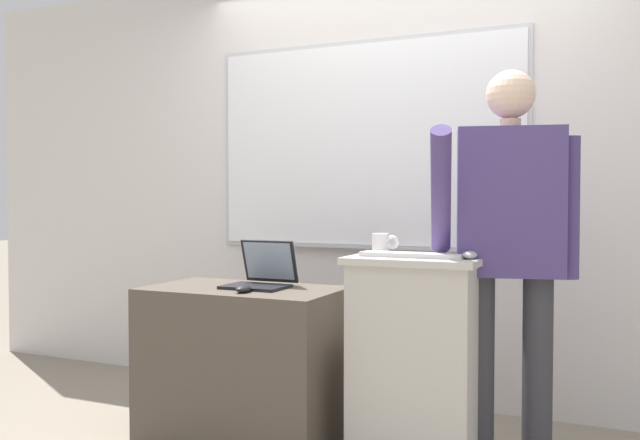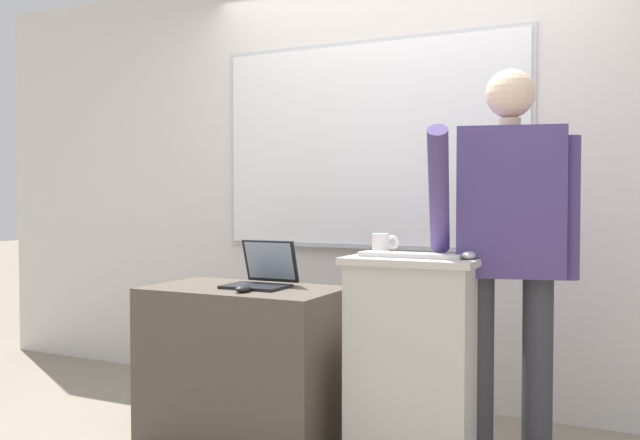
{
  "view_description": "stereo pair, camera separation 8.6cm",
  "coord_description": "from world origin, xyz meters",
  "px_view_note": "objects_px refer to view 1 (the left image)",
  "views": [
    {
      "loc": [
        1.21,
        -2.55,
        1.21
      ],
      "look_at": [
        -0.12,
        0.41,
        1.1
      ],
      "focal_mm": 38.0,
      "sensor_mm": 36.0,
      "label": 1
    },
    {
      "loc": [
        1.29,
        -2.52,
        1.21
      ],
      "look_at": [
        -0.12,
        0.41,
        1.1
      ],
      "focal_mm": 38.0,
      "sensor_mm": 36.0,
      "label": 2
    }
  ],
  "objects_px": {
    "computer_mouse_by_keyboard": "(470,255)",
    "person_presenter": "(509,238)",
    "wireless_keyboard": "(412,255)",
    "lectern_podium": "(416,361)",
    "coffee_mug": "(382,243)",
    "laptop": "(262,274)",
    "side_desk": "(243,365)",
    "computer_mouse_by_laptop": "(243,289)"
  },
  "relations": [
    {
      "from": "computer_mouse_by_keyboard",
      "to": "person_presenter",
      "type": "bearing_deg",
      "value": 47.29
    },
    {
      "from": "wireless_keyboard",
      "to": "computer_mouse_by_keyboard",
      "type": "xyz_separation_m",
      "value": [
        0.25,
        0.02,
        0.01
      ]
    },
    {
      "from": "lectern_podium",
      "to": "wireless_keyboard",
      "type": "bearing_deg",
      "value": -96.92
    },
    {
      "from": "wireless_keyboard",
      "to": "coffee_mug",
      "type": "height_order",
      "value": "coffee_mug"
    },
    {
      "from": "laptop",
      "to": "person_presenter",
      "type": "bearing_deg",
      "value": 5.01
    },
    {
      "from": "person_presenter",
      "to": "wireless_keyboard",
      "type": "xyz_separation_m",
      "value": [
        -0.39,
        -0.17,
        -0.08
      ]
    },
    {
      "from": "person_presenter",
      "to": "laptop",
      "type": "height_order",
      "value": "person_presenter"
    },
    {
      "from": "person_presenter",
      "to": "computer_mouse_by_keyboard",
      "type": "xyz_separation_m",
      "value": [
        -0.14,
        -0.15,
        -0.07
      ]
    },
    {
      "from": "laptop",
      "to": "computer_mouse_by_keyboard",
      "type": "bearing_deg",
      "value": -2.63
    },
    {
      "from": "side_desk",
      "to": "person_presenter",
      "type": "height_order",
      "value": "person_presenter"
    },
    {
      "from": "laptop",
      "to": "computer_mouse_by_keyboard",
      "type": "relative_size",
      "value": 3.01
    },
    {
      "from": "person_presenter",
      "to": "computer_mouse_by_keyboard",
      "type": "height_order",
      "value": "person_presenter"
    },
    {
      "from": "laptop",
      "to": "coffee_mug",
      "type": "xyz_separation_m",
      "value": [
        0.58,
        0.14,
        0.16
      ]
    },
    {
      "from": "lectern_podium",
      "to": "wireless_keyboard",
      "type": "xyz_separation_m",
      "value": [
        -0.01,
        -0.05,
        0.48
      ]
    },
    {
      "from": "side_desk",
      "to": "computer_mouse_by_laptop",
      "type": "relative_size",
      "value": 9.56
    },
    {
      "from": "person_presenter",
      "to": "computer_mouse_by_laptop",
      "type": "distance_m",
      "value": 1.23
    },
    {
      "from": "side_desk",
      "to": "wireless_keyboard",
      "type": "bearing_deg",
      "value": 0.4
    },
    {
      "from": "wireless_keyboard",
      "to": "side_desk",
      "type": "bearing_deg",
      "value": -179.6
    },
    {
      "from": "side_desk",
      "to": "computer_mouse_by_laptop",
      "type": "height_order",
      "value": "computer_mouse_by_laptop"
    },
    {
      "from": "lectern_podium",
      "to": "laptop",
      "type": "relative_size",
      "value": 3.15
    },
    {
      "from": "laptop",
      "to": "wireless_keyboard",
      "type": "xyz_separation_m",
      "value": [
        0.79,
        -0.07,
        0.13
      ]
    },
    {
      "from": "side_desk",
      "to": "coffee_mug",
      "type": "height_order",
      "value": "coffee_mug"
    },
    {
      "from": "lectern_podium",
      "to": "laptop",
      "type": "height_order",
      "value": "laptop"
    },
    {
      "from": "side_desk",
      "to": "laptop",
      "type": "bearing_deg",
      "value": 46.98
    },
    {
      "from": "computer_mouse_by_laptop",
      "to": "computer_mouse_by_keyboard",
      "type": "distance_m",
      "value": 1.05
    },
    {
      "from": "lectern_podium",
      "to": "person_presenter",
      "type": "xyz_separation_m",
      "value": [
        0.38,
        0.12,
        0.56
      ]
    },
    {
      "from": "side_desk",
      "to": "person_presenter",
      "type": "xyz_separation_m",
      "value": [
        1.25,
        0.18,
        0.65
      ]
    },
    {
      "from": "person_presenter",
      "to": "wireless_keyboard",
      "type": "relative_size",
      "value": 3.87
    },
    {
      "from": "laptop",
      "to": "coffee_mug",
      "type": "height_order",
      "value": "coffee_mug"
    },
    {
      "from": "computer_mouse_by_keyboard",
      "to": "computer_mouse_by_laptop",
      "type": "bearing_deg",
      "value": -170.13
    },
    {
      "from": "lectern_podium",
      "to": "coffee_mug",
      "type": "bearing_deg",
      "value": 145.44
    },
    {
      "from": "lectern_podium",
      "to": "side_desk",
      "type": "xyz_separation_m",
      "value": [
        -0.86,
        -0.06,
        -0.09
      ]
    },
    {
      "from": "person_presenter",
      "to": "computer_mouse_by_laptop",
      "type": "height_order",
      "value": "person_presenter"
    },
    {
      "from": "coffee_mug",
      "to": "computer_mouse_by_laptop",
      "type": "bearing_deg",
      "value": -146.9
    },
    {
      "from": "laptop",
      "to": "computer_mouse_by_keyboard",
      "type": "xyz_separation_m",
      "value": [
        1.04,
        -0.05,
        0.13
      ]
    },
    {
      "from": "wireless_keyboard",
      "to": "computer_mouse_by_laptop",
      "type": "height_order",
      "value": "wireless_keyboard"
    },
    {
      "from": "computer_mouse_by_keyboard",
      "to": "coffee_mug",
      "type": "height_order",
      "value": "coffee_mug"
    },
    {
      "from": "computer_mouse_by_laptop",
      "to": "laptop",
      "type": "bearing_deg",
      "value": 96.41
    },
    {
      "from": "lectern_podium",
      "to": "coffee_mug",
      "type": "height_order",
      "value": "coffee_mug"
    },
    {
      "from": "lectern_podium",
      "to": "coffee_mug",
      "type": "relative_size",
      "value": 7.2
    },
    {
      "from": "wireless_keyboard",
      "to": "coffee_mug",
      "type": "xyz_separation_m",
      "value": [
        -0.21,
        0.2,
        0.04
      ]
    },
    {
      "from": "lectern_podium",
      "to": "computer_mouse_by_keyboard",
      "type": "xyz_separation_m",
      "value": [
        0.24,
        -0.04,
        0.49
      ]
    }
  ]
}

